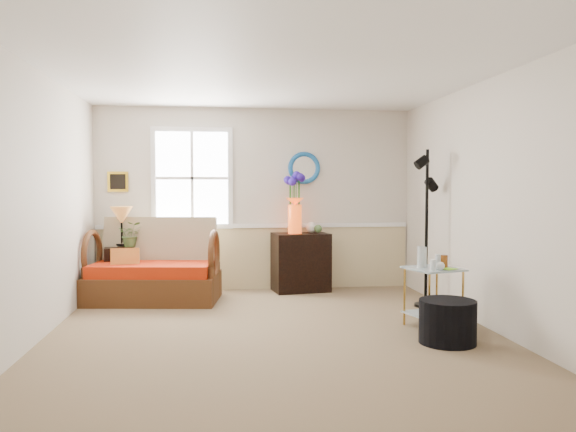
{
  "coord_description": "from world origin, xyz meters",
  "views": [
    {
      "loc": [
        -0.55,
        -5.56,
        1.48
      ],
      "look_at": [
        0.22,
        0.51,
        1.16
      ],
      "focal_mm": 35.0,
      "sensor_mm": 36.0,
      "label": 1
    }
  ],
  "objects": [
    {
      "name": "picture",
      "position": [
        -1.92,
        2.48,
        1.55
      ],
      "size": [
        0.28,
        0.03,
        0.28
      ],
      "primitive_type": "cube",
      "color": "gold",
      "rests_on": "walls"
    },
    {
      "name": "cabinet",
      "position": [
        0.62,
        2.26,
        0.41
      ],
      "size": [
        0.83,
        0.59,
        0.82
      ],
      "primitive_type": null,
      "rotation": [
        0.0,
        0.0,
        0.13
      ],
      "color": "black",
      "rests_on": "floor"
    },
    {
      "name": "chair_rail",
      "position": [
        0.0,
        2.47,
        0.92
      ],
      "size": [
        4.46,
        0.04,
        0.06
      ],
      "primitive_type": "cube",
      "color": "white",
      "rests_on": "walls"
    },
    {
      "name": "lamp_stand",
      "position": [
        -1.86,
        2.14,
        0.34
      ],
      "size": [
        0.44,
        0.44,
        0.67
      ],
      "primitive_type": null,
      "rotation": [
        0.0,
        0.0,
        0.16
      ],
      "color": "black",
      "rests_on": "floor"
    },
    {
      "name": "throw_pillow",
      "position": [
        -1.71,
        1.7,
        0.53
      ],
      "size": [
        0.36,
        0.12,
        0.35
      ],
      "primitive_type": null,
      "rotation": [
        0.0,
        0.0,
        0.09
      ],
      "color": "#D14C09",
      "rests_on": "loveseat"
    },
    {
      "name": "table_lamp",
      "position": [
        -1.83,
        2.15,
        0.94
      ],
      "size": [
        0.34,
        0.34,
        0.54
      ],
      "primitive_type": null,
      "rotation": [
        0.0,
        0.0,
        0.17
      ],
      "color": "#AE6C2D",
      "rests_on": "lamp_stand"
    },
    {
      "name": "wainscot",
      "position": [
        0.0,
        2.48,
        0.45
      ],
      "size": [
        4.46,
        0.02,
        0.9
      ],
      "primitive_type": "cube",
      "color": "#C7B484",
      "rests_on": "walls"
    },
    {
      "name": "flower_vase",
      "position": [
        0.53,
        2.24,
        1.24
      ],
      "size": [
        0.27,
        0.27,
        0.84
      ],
      "primitive_type": null,
      "rotation": [
        0.0,
        0.0,
        -0.1
      ],
      "color": "#F54E12",
      "rests_on": "cabinet"
    },
    {
      "name": "potted_plant",
      "position": [
        -1.7,
        2.12,
        0.81
      ],
      "size": [
        0.34,
        0.37,
        0.27
      ],
      "primitive_type": "imported",
      "rotation": [
        0.0,
        0.0,
        0.1
      ],
      "color": "#416132",
      "rests_on": "lamp_stand"
    },
    {
      "name": "floor",
      "position": [
        0.0,
        0.0,
        0.0
      ],
      "size": [
        4.5,
        5.0,
        0.01
      ],
      "primitive_type": "cube",
      "color": "#806951",
      "rests_on": "ground"
    },
    {
      "name": "ottoman",
      "position": [
        1.6,
        -0.56,
        0.21
      ],
      "size": [
        0.63,
        0.63,
        0.41
      ],
      "primitive_type": "cylinder",
      "rotation": [
        0.0,
        0.0,
        0.19
      ],
      "color": "black",
      "rests_on": "floor"
    },
    {
      "name": "loveseat",
      "position": [
        -1.37,
        1.78,
        0.54
      ],
      "size": [
        1.75,
        1.15,
        1.07
      ],
      "primitive_type": null,
      "rotation": [
        0.0,
        0.0,
        -0.14
      ],
      "color": "#482710",
      "rests_on": "floor"
    },
    {
      "name": "side_table",
      "position": [
        1.69,
        0.02,
        0.32
      ],
      "size": [
        0.62,
        0.62,
        0.63
      ],
      "primitive_type": null,
      "rotation": [
        0.0,
        0.0,
        0.28
      ],
      "color": "#B28732",
      "rests_on": "floor"
    },
    {
      "name": "tabletop_items",
      "position": [
        1.7,
        0.01,
        0.75
      ],
      "size": [
        0.51,
        0.51,
        0.23
      ],
      "primitive_type": null,
      "rotation": [
        0.0,
        0.0,
        0.5
      ],
      "color": "silver",
      "rests_on": "side_table"
    },
    {
      "name": "floor_lamp",
      "position": [
        2.0,
        1.04,
        0.97
      ],
      "size": [
        0.3,
        0.3,
        1.94
      ],
      "primitive_type": null,
      "rotation": [
        0.0,
        0.0,
        0.09
      ],
      "color": "black",
      "rests_on": "floor"
    },
    {
      "name": "window",
      "position": [
        -0.9,
        2.47,
        1.6
      ],
      "size": [
        1.14,
        0.06,
        1.44
      ],
      "primitive_type": null,
      "color": "white",
      "rests_on": "walls"
    },
    {
      "name": "ceiling",
      "position": [
        0.0,
        0.0,
        2.6
      ],
      "size": [
        4.5,
        5.0,
        0.01
      ],
      "primitive_type": "cube",
      "color": "white",
      "rests_on": "walls"
    },
    {
      "name": "mirror",
      "position": [
        0.7,
        2.48,
        1.75
      ],
      "size": [
        0.47,
        0.07,
        0.47
      ],
      "primitive_type": "torus",
      "rotation": [
        1.57,
        0.0,
        0.0
      ],
      "color": "#1E7CC3",
      "rests_on": "walls"
    },
    {
      "name": "walls",
      "position": [
        0.0,
        0.0,
        1.3
      ],
      "size": [
        4.51,
        5.01,
        2.6
      ],
      "color": "beige",
      "rests_on": "floor"
    }
  ]
}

